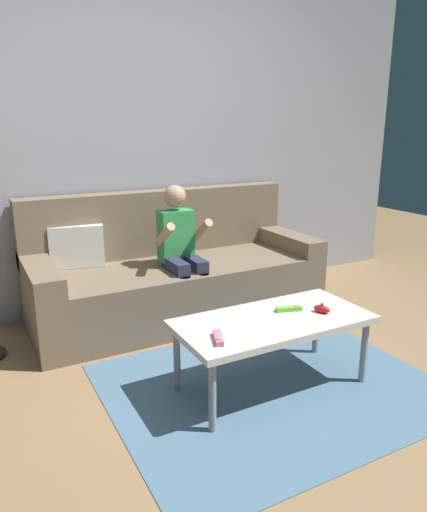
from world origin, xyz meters
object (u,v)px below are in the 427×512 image
at_px(person_seated_on_couch, 181,247).
at_px(couch, 174,274).
at_px(coffee_table, 273,325).
at_px(nunchuk_red, 322,309).
at_px(game_remote_lime_far_corner, 289,309).
at_px(game_remote_pink_near_edge, 218,338).

bearing_deg(person_seated_on_couch, couch, 83.59).
distance_m(person_seated_on_couch, coffee_table, 1.02).
bearing_deg(nunchuk_red, coffee_table, 167.84).
xyz_separation_m(person_seated_on_couch, game_remote_lime_far_corner, (0.19, -0.96, -0.14)).
bearing_deg(coffee_table, game_remote_lime_far_corner, 18.15).
xyz_separation_m(person_seated_on_couch, game_remote_pink_near_edge, (-0.31, -1.10, -0.14)).
distance_m(coffee_table, game_remote_lime_far_corner, 0.15).
height_order(game_remote_pink_near_edge, game_remote_lime_far_corner, same).
height_order(couch, game_remote_pink_near_edge, couch).
relative_size(couch, game_remote_pink_near_edge, 14.30).
distance_m(couch, coffee_table, 1.20).
height_order(person_seated_on_couch, game_remote_lime_far_corner, person_seated_on_couch).
xyz_separation_m(person_seated_on_couch, nunchuk_red, (0.33, -1.06, -0.13)).
bearing_deg(couch, person_seated_on_couch, -96.41).
distance_m(couch, person_seated_on_couch, 0.31).
xyz_separation_m(couch, coffee_table, (0.04, -1.19, 0.06)).
distance_m(game_remote_pink_near_edge, game_remote_lime_far_corner, 0.52).
relative_size(couch, nunchuk_red, 20.52).
bearing_deg(game_remote_pink_near_edge, game_remote_lime_far_corner, 14.98).
bearing_deg(couch, game_remote_lime_far_corner, -81.55).
bearing_deg(nunchuk_red, couch, 103.90).
height_order(coffee_table, game_remote_pink_near_edge, game_remote_pink_near_edge).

